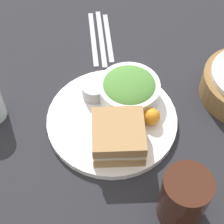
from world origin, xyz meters
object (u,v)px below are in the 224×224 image
object	(u,v)px
fork	(94,38)
knife	(101,37)
plate	(112,120)
sandwich	(116,137)
salad_bowl	(129,89)
drink_glass	(184,198)
spoon	(108,37)
dressing_cup	(94,90)

from	to	relation	value
fork	knife	size ratio (longest dim) A/B	0.95
plate	knife	size ratio (longest dim) A/B	1.33
sandwich	knife	bearing A→B (deg)	175.74
plate	salad_bowl	bearing A→B (deg)	136.51
drink_glass	fork	bearing A→B (deg)	-170.40
drink_glass	spoon	distance (m)	0.48
plate	spoon	xyz separation A→B (m)	(-0.26, 0.04, -0.01)
salad_bowl	drink_glass	distance (m)	0.27
sandwich	spoon	world-z (taller)	sandwich
plate	sandwich	bearing A→B (deg)	-3.55
sandwich	plate	bearing A→B (deg)	176.45
fork	spoon	xyz separation A→B (m)	(0.00, 0.04, 0.00)
salad_bowl	knife	world-z (taller)	salad_bowl
fork	knife	world-z (taller)	same
salad_bowl	drink_glass	world-z (taller)	drink_glass
dressing_cup	fork	size ratio (longest dim) A/B	0.27
dressing_cup	spoon	bearing A→B (deg)	161.32
dressing_cup	spoon	size ratio (longest dim) A/B	0.30
sandwich	drink_glass	distance (m)	0.17
sandwich	knife	xyz separation A→B (m)	(-0.33, 0.02, -0.04)
plate	sandwich	world-z (taller)	sandwich
knife	dressing_cup	bearing A→B (deg)	170.78
sandwich	spoon	bearing A→B (deg)	172.60
drink_glass	salad_bowl	bearing A→B (deg)	-171.99
dressing_cup	drink_glass	size ratio (longest dim) A/B	0.46
sandwich	drink_glass	xyz separation A→B (m)	(0.15, 0.09, 0.01)
knife	sandwich	bearing A→B (deg)	-179.82
sandwich	drink_glass	world-z (taller)	drink_glass
plate	fork	world-z (taller)	plate
plate	dressing_cup	xyz separation A→B (m)	(-0.07, -0.03, 0.02)
plate	salad_bowl	world-z (taller)	salad_bowl
knife	spoon	size ratio (longest dim) A/B	1.17
dressing_cup	drink_glass	distance (m)	0.31
dressing_cup	sandwich	bearing A→B (deg)	9.63
dressing_cup	drink_glass	xyz separation A→B (m)	(0.28, 0.11, 0.03)
plate	salad_bowl	size ratio (longest dim) A/B	2.08
dressing_cup	drink_glass	bearing A→B (deg)	21.22
drink_glass	spoon	xyz separation A→B (m)	(-0.48, -0.05, -0.06)
fork	knife	bearing A→B (deg)	-90.00
salad_bowl	drink_glass	xyz separation A→B (m)	(0.27, 0.04, 0.02)
spoon	knife	bearing A→B (deg)	90.00
drink_glass	spoon	world-z (taller)	drink_glass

